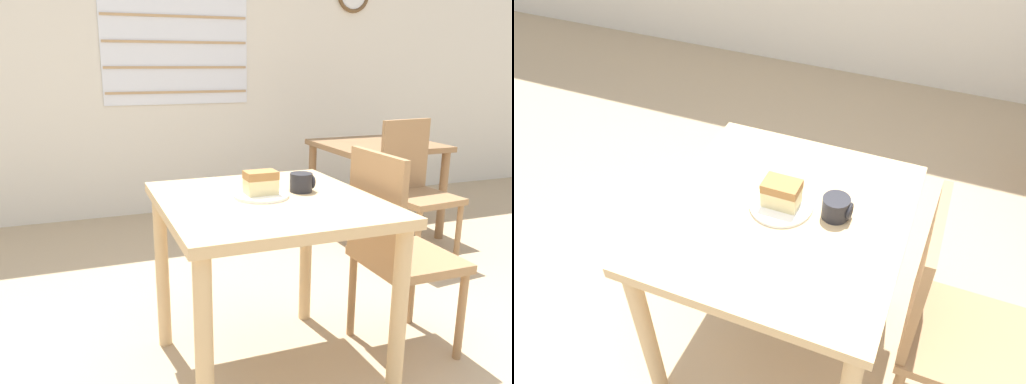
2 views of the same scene
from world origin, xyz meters
TOP-DOWN VIEW (x-y plane):
  - dining_table_near at (0.08, 0.42)m, footprint 0.82×0.87m
  - chair_near_window at (0.69, 0.41)m, footprint 0.40×0.40m
  - plate at (0.07, 0.45)m, footprint 0.22×0.22m
  - cake_slice at (0.07, 0.45)m, footprint 0.12×0.08m
  - coffee_mug at (0.25, 0.47)m, footprint 0.10×0.09m

SIDE VIEW (x-z plane):
  - chair_near_window at x=0.69m, z-range 0.03..0.97m
  - dining_table_near at x=0.08m, z-range 0.26..1.04m
  - plate at x=0.07m, z-range 0.78..0.79m
  - coffee_mug at x=0.25m, z-range 0.78..0.86m
  - cake_slice at x=0.07m, z-range 0.79..0.88m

